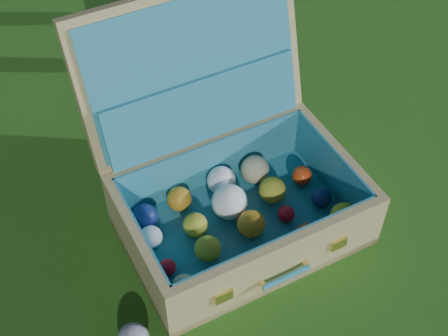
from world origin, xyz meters
TOP-DOWN VIEW (x-y plane):
  - ground at (0.00, 0.00)m, footprint 60.00×60.00m
  - suitcase at (-0.11, 0.27)m, footprint 0.64×0.60m

SIDE VIEW (x-z plane):
  - ground at x=0.00m, z-range 0.00..0.00m
  - suitcase at x=-0.11m, z-range -0.11..0.42m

